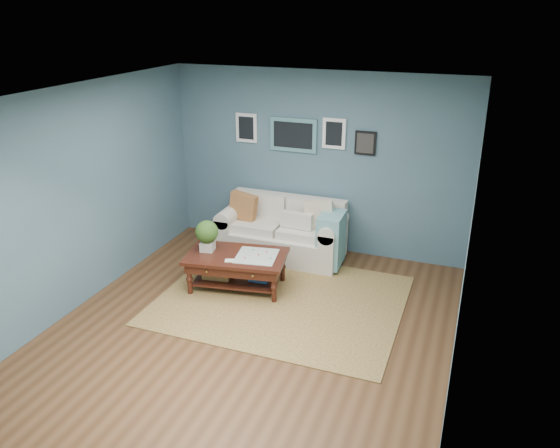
% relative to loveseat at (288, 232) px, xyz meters
% --- Properties ---
extents(room_shell, '(5.00, 5.02, 2.70)m').
position_rel_loveseat_xyz_m(room_shell, '(0.28, -1.97, 0.97)').
color(room_shell, brown).
rests_on(room_shell, ground).
extents(area_rug, '(3.04, 2.43, 0.01)m').
position_rel_loveseat_xyz_m(area_rug, '(0.38, -1.29, -0.39)').
color(area_rug, brown).
rests_on(area_rug, ground).
extents(loveseat, '(1.87, 0.85, 0.96)m').
position_rel_loveseat_xyz_m(loveseat, '(0.00, 0.00, 0.00)').
color(loveseat, silver).
rests_on(loveseat, ground).
extents(coffee_table, '(1.40, 0.96, 0.91)m').
position_rel_loveseat_xyz_m(coffee_table, '(-0.36, -1.18, 0.01)').
color(coffee_table, black).
rests_on(coffee_table, ground).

